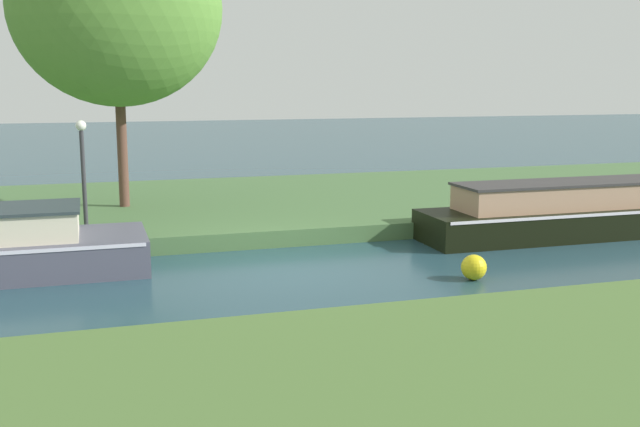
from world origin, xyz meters
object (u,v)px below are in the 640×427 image
(willow_tree_left, at_px, (117,7))
(channel_buoy, at_px, (474,267))
(lamp_post, at_px, (83,160))
(mooring_post_near, at_px, (584,197))
(black_narrowboat, at_px, (606,211))

(willow_tree_left, bearing_deg, channel_buoy, -52.53)
(willow_tree_left, bearing_deg, lamp_post, -112.53)
(lamp_post, xyz_separation_m, channel_buoy, (7.11, -5.50, -1.76))
(channel_buoy, bearing_deg, willow_tree_left, 127.47)
(mooring_post_near, height_order, channel_buoy, mooring_post_near)
(black_narrowboat, relative_size, channel_buoy, 20.51)
(mooring_post_near, bearing_deg, willow_tree_left, 163.26)
(black_narrowboat, relative_size, lamp_post, 4.05)
(black_narrowboat, bearing_deg, lamp_post, 168.93)
(mooring_post_near, bearing_deg, channel_buoy, -142.15)
(mooring_post_near, distance_m, channel_buoy, 7.20)
(black_narrowboat, xyz_separation_m, lamp_post, (-12.46, 2.44, 1.42))
(channel_buoy, bearing_deg, black_narrowboat, 29.73)
(black_narrowboat, bearing_deg, willow_tree_left, 156.86)
(lamp_post, relative_size, mooring_post_near, 4.01)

